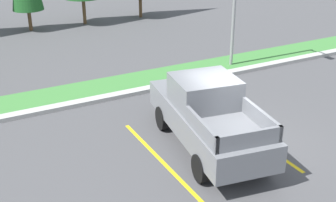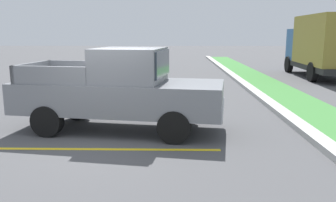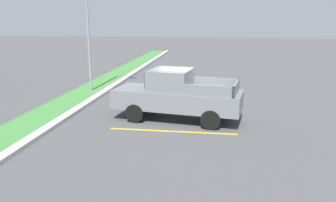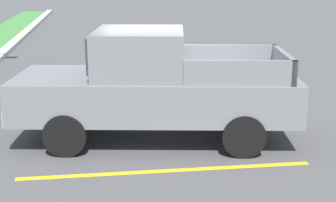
% 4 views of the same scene
% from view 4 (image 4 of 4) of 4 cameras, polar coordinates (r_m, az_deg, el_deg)
% --- Properties ---
extents(ground_plane, '(120.00, 120.00, 0.00)m').
position_cam_4_polar(ground_plane, '(10.32, -0.32, -2.65)').
color(ground_plane, '#4C4C4F').
extents(parking_line_near, '(0.12, 4.80, 0.01)m').
position_cam_4_polar(parking_line_near, '(7.99, -0.10, -8.17)').
color(parking_line_near, yellow).
rests_on(parking_line_near, ground).
extents(parking_line_far, '(0.12, 4.80, 0.01)m').
position_cam_4_polar(parking_line_far, '(10.88, -2.31, -1.70)').
color(parking_line_far, yellow).
rests_on(parking_line_far, ground).
extents(pickup_truck_main, '(2.67, 5.45, 2.10)m').
position_cam_4_polar(pickup_truck_main, '(9.12, -1.74, 1.70)').
color(pickup_truck_main, black).
rests_on(pickup_truck_main, ground).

